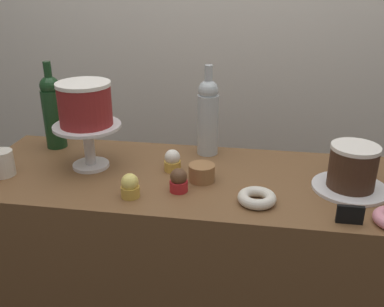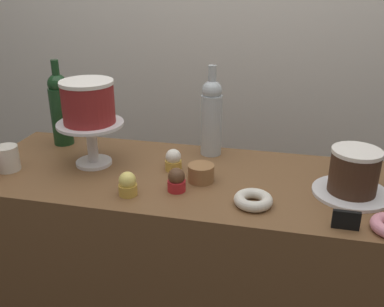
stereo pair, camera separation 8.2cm
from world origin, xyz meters
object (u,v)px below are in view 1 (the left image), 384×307
at_px(white_layer_cake, 85,104).
at_px(cookie_stack, 202,173).
at_px(wine_bottle_clear, 208,116).
at_px(donut_sugar, 257,198).
at_px(chocolate_round_cake, 353,166).
at_px(cupcake_vanilla, 172,161).
at_px(cupcake_lemon, 130,186).
at_px(coffee_cup_ceramic, 2,163).
at_px(price_sign_chalkboard, 350,215).
at_px(cake_stand_pedestal, 88,138).
at_px(wine_bottle_green, 53,110).
at_px(cupcake_chocolate, 179,181).

bearing_deg(white_layer_cake, cookie_stack, -6.47).
distance_m(wine_bottle_clear, donut_sugar, 0.41).
height_order(chocolate_round_cake, wine_bottle_clear, wine_bottle_clear).
distance_m(chocolate_round_cake, cupcake_vanilla, 0.57).
bearing_deg(chocolate_round_cake, cupcake_lemon, -166.76).
bearing_deg(chocolate_round_cake, white_layer_cake, 177.92).
distance_m(cupcake_vanilla, coffee_cup_ceramic, 0.56).
bearing_deg(white_layer_cake, donut_sugar, -15.91).
xyz_separation_m(donut_sugar, price_sign_chalkboard, (0.25, -0.07, 0.01)).
distance_m(cake_stand_pedestal, wine_bottle_clear, 0.42).
bearing_deg(cake_stand_pedestal, cupcake_lemon, -43.22).
bearing_deg(wine_bottle_clear, cake_stand_pedestal, -154.13).
bearing_deg(cupcake_lemon, wine_bottle_clear, 63.54).
height_order(chocolate_round_cake, cupcake_lemon, chocolate_round_cake).
relative_size(chocolate_round_cake, cupcake_vanilla, 1.94).
relative_size(wine_bottle_green, donut_sugar, 2.91).
relative_size(price_sign_chalkboard, coffee_cup_ceramic, 0.82).
distance_m(white_layer_cake, cupcake_lemon, 0.33).
xyz_separation_m(wine_bottle_green, cupcake_vanilla, (0.48, -0.14, -0.11)).
xyz_separation_m(cupcake_lemon, coffee_cup_ceramic, (-0.46, 0.08, 0.01)).
height_order(wine_bottle_green, cupcake_vanilla, wine_bottle_green).
bearing_deg(wine_bottle_clear, chocolate_round_cake, -24.63).
relative_size(wine_bottle_clear, wine_bottle_green, 1.00).
height_order(white_layer_cake, cupcake_lemon, white_layer_cake).
height_order(white_layer_cake, coffee_cup_ceramic, white_layer_cake).
bearing_deg(chocolate_round_cake, cupcake_vanilla, 175.26).
relative_size(cupcake_vanilla, price_sign_chalkboard, 1.06).
height_order(white_layer_cake, cookie_stack, white_layer_cake).
height_order(cupcake_lemon, coffee_cup_ceramic, coffee_cup_ceramic).
bearing_deg(chocolate_round_cake, wine_bottle_green, 169.89).
relative_size(white_layer_cake, cookie_stack, 2.09).
height_order(wine_bottle_clear, wine_bottle_green, same).
bearing_deg(donut_sugar, cupcake_chocolate, 171.37).
height_order(cupcake_lemon, cupcake_chocolate, same).
distance_m(cupcake_lemon, donut_sugar, 0.37).
relative_size(cake_stand_pedestal, cupcake_lemon, 3.02).
bearing_deg(coffee_cup_ceramic, cake_stand_pedestal, 22.76).
bearing_deg(donut_sugar, white_layer_cake, 164.09).
distance_m(cupcake_chocolate, price_sign_chalkboard, 0.49).
height_order(cupcake_vanilla, coffee_cup_ceramic, coffee_cup_ceramic).
bearing_deg(cupcake_chocolate, cookie_stack, 54.13).
height_order(cake_stand_pedestal, wine_bottle_green, wine_bottle_green).
height_order(cupcake_lemon, cupcake_vanilla, same).
height_order(white_layer_cake, donut_sugar, white_layer_cake).
distance_m(chocolate_round_cake, price_sign_chalkboard, 0.21).
relative_size(cake_stand_pedestal, price_sign_chalkboard, 3.21).
bearing_deg(chocolate_round_cake, price_sign_chalkboard, -99.93).
relative_size(wine_bottle_clear, cookie_stack, 3.87).
relative_size(cupcake_lemon, cookie_stack, 0.88).
bearing_deg(wine_bottle_clear, cupcake_vanilla, -119.97).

